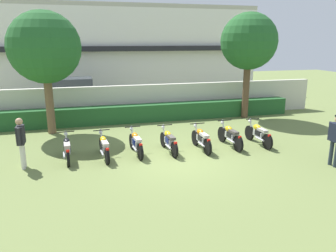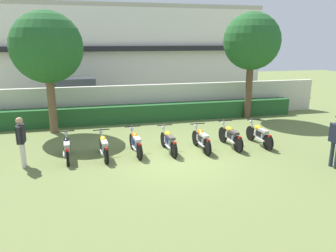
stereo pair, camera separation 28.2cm
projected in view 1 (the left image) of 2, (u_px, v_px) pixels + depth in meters
ground at (177, 160)px, 11.59m from camera, size 60.00×60.00×0.00m
building at (117, 50)px, 26.57m from camera, size 21.44×6.50×6.70m
compound_wall at (142, 102)px, 17.58m from camera, size 20.37×0.30×1.82m
hedge_row at (144, 113)px, 17.05m from camera, size 16.30×0.70×0.89m
parked_car at (73, 94)px, 20.07m from camera, size 4.50×2.07×1.89m
tree_near_inspector at (44, 48)px, 14.04m from camera, size 3.10×3.10×5.37m
tree_far_side at (249, 42)px, 17.05m from camera, size 2.95×2.95×5.54m
motorcycle_in_row_0 at (67, 148)px, 11.49m from camera, size 0.60×1.80×0.94m
motorcycle_in_row_1 at (104, 147)px, 11.70m from camera, size 0.60×1.84×0.94m
motorcycle_in_row_2 at (136, 143)px, 12.11m from camera, size 0.60×1.87×0.96m
motorcycle_in_row_3 at (169, 141)px, 12.35m from camera, size 0.60×1.90×0.95m
motorcycle_in_row_4 at (201, 139)px, 12.58m from camera, size 0.60×1.82×0.97m
motorcycle_in_row_5 at (230, 135)px, 12.98m from camera, size 0.60×1.96×0.98m
motorcycle_in_row_6 at (258, 134)px, 13.26m from camera, size 0.60×1.96×0.97m
inspector_person at (21, 139)px, 10.66m from camera, size 0.23×0.68×1.70m
officer_0 at (336, 136)px, 10.83m from camera, size 0.25×0.69×1.75m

